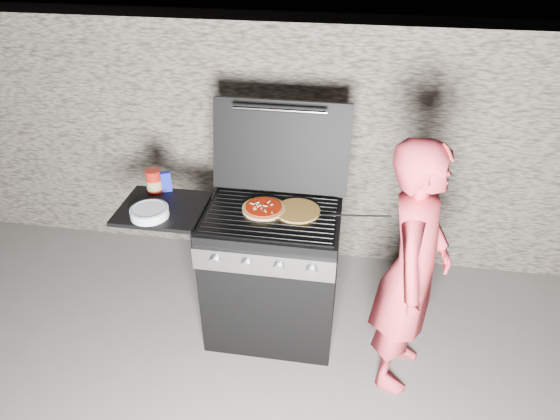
# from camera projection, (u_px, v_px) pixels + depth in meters

# --- Properties ---
(ground) EXTENTS (50.00, 50.00, 0.00)m
(ground) POSITION_uv_depth(u_px,v_px,m) (273.00, 327.00, 3.39)
(ground) COLOR #645F59
(stone_wall) EXTENTS (8.00, 0.35, 1.80)m
(stone_wall) POSITION_uv_depth(u_px,v_px,m) (295.00, 141.00, 3.78)
(stone_wall) COLOR gray
(stone_wall) RESTS_ON ground
(gas_grill) EXTENTS (1.34, 0.79, 0.91)m
(gas_grill) POSITION_uv_depth(u_px,v_px,m) (234.00, 271.00, 3.18)
(gas_grill) COLOR black
(gas_grill) RESTS_ON ground
(pizza_topped) EXTENTS (0.31, 0.31, 0.03)m
(pizza_topped) POSITION_uv_depth(u_px,v_px,m) (264.00, 208.00, 2.94)
(pizza_topped) COLOR tan
(pizza_topped) RESTS_ON gas_grill
(pizza_plain) EXTENTS (0.33, 0.33, 0.01)m
(pizza_plain) POSITION_uv_depth(u_px,v_px,m) (297.00, 211.00, 2.92)
(pizza_plain) COLOR gold
(pizza_plain) RESTS_ON gas_grill
(sauce_jar) EXTENTS (0.11, 0.11, 0.15)m
(sauce_jar) POSITION_uv_depth(u_px,v_px,m) (154.00, 181.00, 3.11)
(sauce_jar) COLOR #9D160E
(sauce_jar) RESTS_ON gas_grill
(blue_carton) EXTENTS (0.07, 0.06, 0.13)m
(blue_carton) POSITION_uv_depth(u_px,v_px,m) (166.00, 182.00, 3.12)
(blue_carton) COLOR #131AA1
(blue_carton) RESTS_ON gas_grill
(plate_stack) EXTENTS (0.28, 0.28, 0.05)m
(plate_stack) POSITION_uv_depth(u_px,v_px,m) (150.00, 212.00, 2.89)
(plate_stack) COLOR white
(plate_stack) RESTS_ON gas_grill
(person) EXTENTS (0.50, 0.64, 1.55)m
(person) POSITION_uv_depth(u_px,v_px,m) (412.00, 271.00, 2.69)
(person) COLOR #E73C49
(person) RESTS_ON ground
(tongs) EXTENTS (0.39, 0.07, 0.08)m
(tongs) POSITION_uv_depth(u_px,v_px,m) (355.00, 216.00, 2.81)
(tongs) COLOR black
(tongs) RESTS_ON gas_grill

